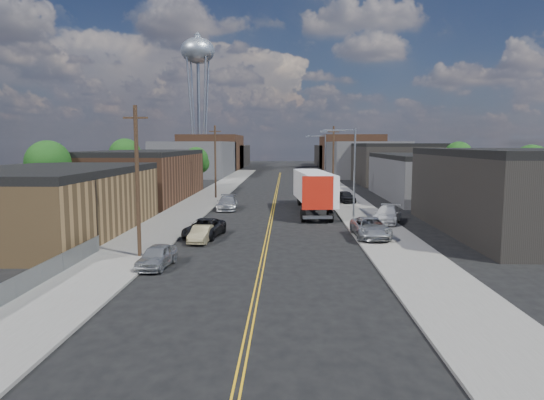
# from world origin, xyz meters

# --- Properties ---
(ground) EXTENTS (260.00, 260.00, 0.00)m
(ground) POSITION_xyz_m (0.00, 60.00, 0.00)
(ground) COLOR black
(ground) RESTS_ON ground
(centerline) EXTENTS (0.32, 120.00, 0.01)m
(centerline) POSITION_xyz_m (0.00, 45.00, 0.01)
(centerline) COLOR gold
(centerline) RESTS_ON ground
(sidewalk_left) EXTENTS (5.00, 140.00, 0.15)m
(sidewalk_left) POSITION_xyz_m (-9.50, 45.00, 0.07)
(sidewalk_left) COLOR slate
(sidewalk_left) RESTS_ON ground
(sidewalk_right) EXTENTS (5.00, 140.00, 0.15)m
(sidewalk_right) POSITION_xyz_m (9.50, 45.00, 0.07)
(sidewalk_right) COLOR slate
(sidewalk_right) RESTS_ON ground
(warehouse_tan) EXTENTS (12.00, 22.00, 5.60)m
(warehouse_tan) POSITION_xyz_m (-18.00, 18.00, 2.80)
(warehouse_tan) COLOR brown
(warehouse_tan) RESTS_ON ground
(warehouse_brown) EXTENTS (12.00, 26.00, 6.60)m
(warehouse_brown) POSITION_xyz_m (-18.00, 44.00, 3.30)
(warehouse_brown) COLOR #4D2F1F
(warehouse_brown) RESTS_ON ground
(industrial_right_a) EXTENTS (14.00, 22.00, 7.10)m
(industrial_right_a) POSITION_xyz_m (21.99, 20.00, 3.55)
(industrial_right_a) COLOR black
(industrial_right_a) RESTS_ON ground
(industrial_right_b) EXTENTS (14.00, 24.00, 6.10)m
(industrial_right_b) POSITION_xyz_m (22.00, 46.00, 3.05)
(industrial_right_b) COLOR #363538
(industrial_right_b) RESTS_ON ground
(industrial_right_c) EXTENTS (14.00, 22.00, 7.60)m
(industrial_right_c) POSITION_xyz_m (22.00, 72.00, 3.80)
(industrial_right_c) COLOR black
(industrial_right_c) RESTS_ON ground
(skyline_left_a) EXTENTS (16.00, 30.00, 8.00)m
(skyline_left_a) POSITION_xyz_m (-20.00, 95.00, 4.00)
(skyline_left_a) COLOR #363538
(skyline_left_a) RESTS_ON ground
(skyline_right_a) EXTENTS (16.00, 30.00, 8.00)m
(skyline_right_a) POSITION_xyz_m (20.00, 95.00, 4.00)
(skyline_right_a) COLOR #363538
(skyline_right_a) RESTS_ON ground
(skyline_left_b) EXTENTS (16.00, 26.00, 10.00)m
(skyline_left_b) POSITION_xyz_m (-20.00, 120.00, 5.00)
(skyline_left_b) COLOR #4D2F1F
(skyline_left_b) RESTS_ON ground
(skyline_right_b) EXTENTS (16.00, 26.00, 10.00)m
(skyline_right_b) POSITION_xyz_m (20.00, 120.00, 5.00)
(skyline_right_b) COLOR #4D2F1F
(skyline_right_b) RESTS_ON ground
(skyline_left_c) EXTENTS (16.00, 40.00, 7.00)m
(skyline_left_c) POSITION_xyz_m (-20.00, 140.00, 3.50)
(skyline_left_c) COLOR black
(skyline_left_c) RESTS_ON ground
(skyline_right_c) EXTENTS (16.00, 40.00, 7.00)m
(skyline_right_c) POSITION_xyz_m (20.00, 140.00, 3.50)
(skyline_right_c) COLOR black
(skyline_right_c) RESTS_ON ground
(water_tower) EXTENTS (9.00, 9.00, 36.90)m
(water_tower) POSITION_xyz_m (-22.00, 110.00, 30.65)
(water_tower) COLOR gray
(water_tower) RESTS_ON ground
(streetlight_near) EXTENTS (3.39, 0.25, 9.00)m
(streetlight_near) POSITION_xyz_m (7.60, 25.00, 5.33)
(streetlight_near) COLOR gray
(streetlight_near) RESTS_ON ground
(streetlight_far) EXTENTS (3.39, 0.25, 9.00)m
(streetlight_far) POSITION_xyz_m (7.60, 60.00, 5.33)
(streetlight_far) COLOR gray
(streetlight_far) RESTS_ON ground
(utility_pole_left_near) EXTENTS (1.60, 0.26, 10.00)m
(utility_pole_left_near) POSITION_xyz_m (-8.20, 10.00, 5.14)
(utility_pole_left_near) COLOR black
(utility_pole_left_near) RESTS_ON ground
(utility_pole_left_far) EXTENTS (1.60, 0.26, 10.00)m
(utility_pole_left_far) POSITION_xyz_m (-8.20, 45.00, 5.14)
(utility_pole_left_far) COLOR black
(utility_pole_left_far) RESTS_ON ground
(utility_pole_right) EXTENTS (1.60, 0.26, 10.00)m
(utility_pole_right) POSITION_xyz_m (8.20, 48.00, 5.14)
(utility_pole_right) COLOR black
(utility_pole_right) RESTS_ON ground
(chainlink_fence) EXTENTS (0.05, 16.00, 1.22)m
(chainlink_fence) POSITION_xyz_m (-11.50, 3.50, 0.66)
(chainlink_fence) COLOR slate
(chainlink_fence) RESTS_ON ground
(tree_left_near) EXTENTS (4.85, 4.76, 7.91)m
(tree_left_near) POSITION_xyz_m (-23.94, 30.00, 5.18)
(tree_left_near) COLOR black
(tree_left_near) RESTS_ON ground
(tree_left_mid) EXTENTS (5.10, 5.04, 8.37)m
(tree_left_mid) POSITION_xyz_m (-23.94, 55.00, 5.48)
(tree_left_mid) COLOR black
(tree_left_mid) RESTS_ON ground
(tree_left_far) EXTENTS (4.35, 4.20, 6.97)m
(tree_left_far) POSITION_xyz_m (-13.94, 62.00, 4.57)
(tree_left_far) COLOR black
(tree_left_far) RESTS_ON ground
(tree_right_near) EXTENTS (4.60, 4.48, 7.44)m
(tree_right_near) POSITION_xyz_m (30.06, 36.00, 4.87)
(tree_right_near) COLOR black
(tree_right_near) RESTS_ON ground
(tree_right_far) EXTENTS (4.85, 4.76, 7.91)m
(tree_right_far) POSITION_xyz_m (30.06, 60.00, 5.18)
(tree_right_far) COLOR black
(tree_right_far) RESTS_ON ground
(semi_truck) EXTENTS (4.15, 17.45, 4.52)m
(semi_truck) POSITION_xyz_m (4.48, 32.68, 2.57)
(semi_truck) COLOR silver
(semi_truck) RESTS_ON ground
(car_left_a) EXTENTS (2.03, 4.25, 1.40)m
(car_left_a) POSITION_xyz_m (-6.40, 7.57, 0.70)
(car_left_a) COLOR #A0A3A5
(car_left_a) RESTS_ON ground
(car_left_b) EXTENTS (1.63, 3.96, 1.28)m
(car_left_b) POSITION_xyz_m (-5.00, 15.30, 0.64)
(car_left_b) COLOR #8C805B
(car_left_b) RESTS_ON ground
(car_left_c) EXTENTS (3.20, 5.66, 1.49)m
(car_left_c) POSITION_xyz_m (-5.12, 17.22, 0.75)
(car_left_c) COLOR black
(car_left_c) RESTS_ON ground
(car_left_d) EXTENTS (2.44, 5.53, 1.58)m
(car_left_d) POSITION_xyz_m (-5.24, 33.66, 0.79)
(car_left_d) COLOR #A3A5A8
(car_left_d) RESTS_ON ground
(car_right_lot_a) EXTENTS (2.71, 5.68, 1.57)m
(car_right_lot_a) POSITION_xyz_m (8.20, 16.83, 0.93)
(car_right_lot_a) COLOR #A9ACAE
(car_right_lot_a) RESTS_ON sidewalk_right
(car_right_lot_b) EXTENTS (3.83, 5.80, 1.56)m
(car_right_lot_b) POSITION_xyz_m (11.00, 24.00, 0.93)
(car_right_lot_b) COLOR silver
(car_right_lot_b) RESTS_ON sidewalk_right
(car_right_lot_c) EXTENTS (2.48, 4.47, 1.44)m
(car_right_lot_c) POSITION_xyz_m (9.09, 40.14, 0.87)
(car_right_lot_c) COLOR black
(car_right_lot_c) RESTS_ON sidewalk_right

